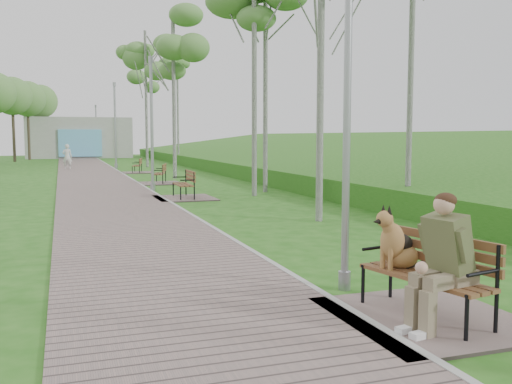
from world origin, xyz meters
The scene contains 18 objects.
ground centered at (0.00, 0.00, 0.00)m, with size 120.00×120.00×0.00m, color #1E5811.
walkway centered at (-1.75, 21.50, 0.02)m, with size 3.50×67.00×0.04m, color #715F5B.
kerb centered at (0.00, 21.50, 0.03)m, with size 0.10×67.00×0.05m, color #999993.
embankment centered at (12.00, 20.00, 0.00)m, with size 14.00×70.00×1.60m, color #47812C.
building_north centered at (-1.50, 50.97, 1.99)m, with size 10.00×5.20×4.00m.
bench_main centered at (0.62, -3.63, 0.50)m, with size 2.03×2.26×1.77m.
bench_second centered at (0.67, 10.19, 0.23)m, with size 1.96×2.18×1.21m.
bench_third centered at (0.92, 16.72, 0.21)m, with size 1.82×2.02×1.11m.
bench_far centered at (0.92, 24.85, 0.19)m, with size 1.72×1.91×1.06m.
lamp_post_near centered at (0.42, -2.11, 2.12)m, with size 0.18×0.18×4.53m.
lamp_post_second centered at (0.12, 13.47, 2.45)m, with size 0.20×0.20×5.24m.
lamp_post_third centered at (0.18, 29.90, 2.66)m, with size 0.22×0.22×5.70m.
lamp_post_far centered at (0.12, 50.14, 2.46)m, with size 0.20×0.20×5.26m.
pedestrian_near centered at (-2.91, 29.82, 0.82)m, with size 0.60×0.39×1.64m, color silver.
birch_mid_c centered at (2.20, 19.75, 6.88)m, with size 2.69×2.69×8.76m.
birch_far_b centered at (2.43, 31.22, 7.67)m, with size 2.98×2.98×9.76m.
birch_far_c centered at (5.19, 33.94, 7.77)m, with size 2.49×2.49×9.90m.
birch_distant_b centered at (4.53, 46.30, 8.38)m, with size 2.64×2.64×10.67m.
Camera 1 is at (-3.29, -9.10, 2.14)m, focal length 40.00 mm.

